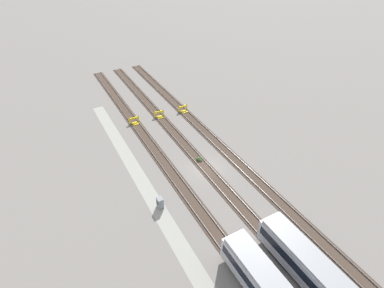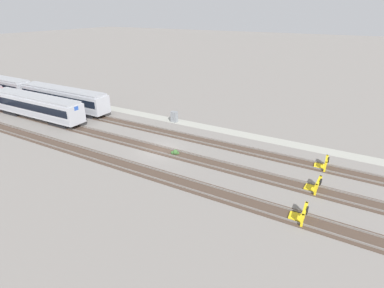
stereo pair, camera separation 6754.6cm
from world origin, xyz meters
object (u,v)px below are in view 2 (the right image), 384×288
object	(u,v)px
subway_car_front_row_rightmost	(36,106)
weed_clump	(175,152)
electrical_cabinet	(174,117)
subway_car_front_row_centre	(64,98)
bumper_stop_near_inner_track	(315,185)
bumper_stop_middle_track	(301,214)
bumper_stop_nearest_track	(323,163)

from	to	relation	value
subway_car_front_row_rightmost	weed_clump	distance (m)	25.08
electrical_cabinet	subway_car_front_row_centre	bearing A→B (deg)	12.29
bumper_stop_near_inner_track	weed_clump	distance (m)	15.37
subway_car_front_row_centre	bumper_stop_near_inner_track	world-z (taller)	subway_car_front_row_centre
bumper_stop_middle_track	electrical_cabinet	xyz separation A→B (m)	(21.12, -14.22, 0.29)
bumper_stop_nearest_track	bumper_stop_near_inner_track	world-z (taller)	same
bumper_stop_middle_track	bumper_stop_near_inner_track	bearing A→B (deg)	-93.12
subway_car_front_row_centre	electrical_cabinet	distance (m)	19.47
bumper_stop_middle_track	weed_clump	size ratio (longest dim) A/B	2.18
bumper_stop_nearest_track	bumper_stop_middle_track	world-z (taller)	same
bumper_stop_middle_track	weed_clump	distance (m)	15.89
subway_car_front_row_rightmost	weed_clump	xyz separation A→B (m)	(-25.02, 0.06, -1.80)
bumper_stop_middle_track	electrical_cabinet	world-z (taller)	electrical_cabinet
subway_car_front_row_centre	weed_clump	size ratio (longest dim) A/B	19.57
bumper_stop_nearest_track	weed_clump	size ratio (longest dim) A/B	2.18
electrical_cabinet	bumper_stop_near_inner_track	bearing A→B (deg)	156.80
bumper_stop_near_inner_track	weed_clump	xyz separation A→B (m)	(15.37, 0.07, -0.27)
subway_car_front_row_centre	subway_car_front_row_rightmost	xyz separation A→B (m)	(0.00, 5.04, 0.00)
subway_car_front_row_centre	bumper_stop_middle_track	bearing A→B (deg)	165.89
subway_car_front_row_centre	bumper_stop_near_inner_track	bearing A→B (deg)	172.90
weed_clump	bumper_stop_middle_track	bearing A→B (deg)	161.74
subway_car_front_row_centre	bumper_stop_near_inner_track	distance (m)	40.72
subway_car_front_row_rightmost	bumper_stop_nearest_track	xyz separation A→B (m)	(-40.43, -5.02, -1.53)
subway_car_front_row_rightmost	bumper_stop_near_inner_track	distance (m)	40.41
subway_car_front_row_centre	bumper_stop_nearest_track	bearing A→B (deg)	179.96
subway_car_front_row_rightmost	electrical_cabinet	world-z (taller)	subway_car_front_row_rightmost
bumper_stop_middle_track	weed_clump	xyz separation A→B (m)	(15.09, -4.98, -0.27)
electrical_cabinet	weed_clump	distance (m)	11.04
subway_car_front_row_centre	electrical_cabinet	bearing A→B (deg)	-167.71
bumper_stop_middle_track	weed_clump	bearing A→B (deg)	-18.26
bumper_stop_nearest_track	bumper_stop_middle_track	distance (m)	10.06
bumper_stop_nearest_track	bumper_stop_near_inner_track	size ratio (longest dim) A/B	1.00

